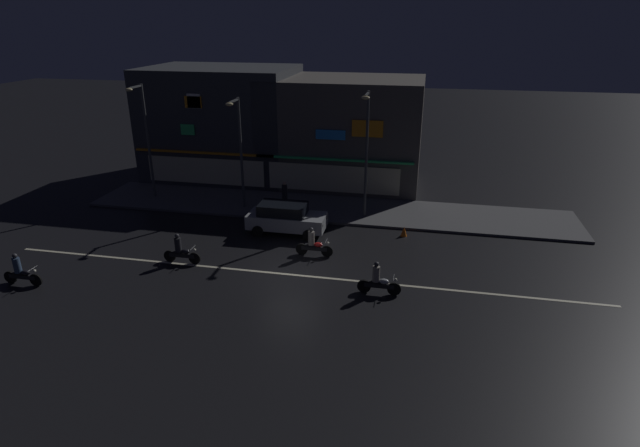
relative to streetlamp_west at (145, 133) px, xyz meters
name	(u,v)px	position (x,y,z in m)	size (l,w,h in m)	color
ground_plane	(290,275)	(11.54, -8.55, -4.40)	(140.00, 140.00, 0.00)	black
lane_divider_stripe	(290,275)	(11.54, -8.55, -4.40)	(28.36, 0.16, 0.01)	beige
sidewalk_far	(326,208)	(11.54, 0.36, -4.33)	(29.85, 4.75, 0.14)	#4C4C4F
storefront_left_block	(223,123)	(2.59, 6.45, -0.46)	(10.49, 7.59, 7.90)	#383A3F
storefront_center_block	(343,132)	(11.54, 6.36, -0.73)	(10.90, 7.43, 7.35)	#56514C
streetlamp_west	(145,133)	(0.00, 0.00, 0.00)	(0.44, 1.64, 7.24)	#47494C
streetlamp_mid	(239,145)	(6.47, -0.75, -0.27)	(0.44, 1.64, 6.71)	#47494C
streetlamp_east	(366,146)	(14.04, -0.75, 0.03)	(0.44, 1.64, 7.30)	#47494C
pedestrian_on_sidewalk	(285,196)	(9.11, -0.51, -3.42)	(0.33, 0.33, 1.79)	#232328
parked_car_near_kerb	(286,218)	(10.03, -3.65, -3.53)	(4.30, 1.98, 1.67)	#9EA0A5
motorcycle_lead	(378,281)	(15.71, -9.48, -3.77)	(1.90, 0.60, 1.52)	black
motorcycle_following	(20,272)	(0.01, -11.85, -3.77)	(1.90, 0.60, 1.52)	black
motorcycle_opposite_lane	(180,251)	(6.01, -8.38, -3.77)	(1.90, 0.60, 1.52)	black
motorcycle_trailing_far	(313,244)	(12.16, -6.31, -3.77)	(1.90, 0.60, 1.52)	black
traffic_cone	(404,231)	(16.50, -2.90, -4.13)	(0.36, 0.36, 0.55)	orange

